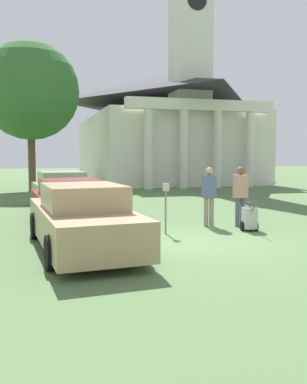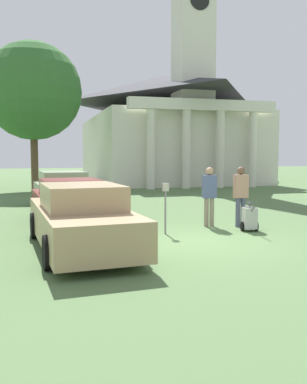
# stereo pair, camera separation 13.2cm
# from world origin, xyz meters

# --- Properties ---
(ground_plane) EXTENTS (120.00, 120.00, 0.00)m
(ground_plane) POSITION_xyz_m (0.00, 0.00, 0.00)
(ground_plane) COLOR #517042
(parked_car_tan) EXTENTS (2.34, 5.40, 1.52)m
(parked_car_tan) POSITION_xyz_m (-2.75, -0.14, 0.70)
(parked_car_tan) COLOR tan
(parked_car_tan) RESTS_ON ground_plane
(parked_car_maroon) EXTENTS (2.36, 4.82, 1.45)m
(parked_car_maroon) POSITION_xyz_m (-2.75, 3.31, 0.69)
(parked_car_maroon) COLOR maroon
(parked_car_maroon) RESTS_ON ground_plane
(parked_car_sage) EXTENTS (2.30, 5.14, 1.53)m
(parked_car_sage) POSITION_xyz_m (-2.75, 7.25, 0.71)
(parked_car_sage) COLOR gray
(parked_car_sage) RESTS_ON ground_plane
(parking_meter) EXTENTS (0.18, 0.09, 1.41)m
(parking_meter) POSITION_xyz_m (-0.30, 1.15, 0.98)
(parking_meter) COLOR slate
(parking_meter) RESTS_ON ground_plane
(person_worker) EXTENTS (0.45, 0.28, 1.81)m
(person_worker) POSITION_xyz_m (1.35, 2.00, 1.04)
(person_worker) COLOR gray
(person_worker) RESTS_ON ground_plane
(person_supervisor) EXTENTS (0.43, 0.24, 1.83)m
(person_supervisor) POSITION_xyz_m (2.25, 1.70, 1.05)
(person_supervisor) COLOR #515670
(person_supervisor) RESTS_ON ground_plane
(equipment_cart) EXTENTS (0.52, 1.00, 1.00)m
(equipment_cart) POSITION_xyz_m (2.15, 0.93, 0.39)
(equipment_cart) COLOR #B2B2AD
(equipment_cart) RESTS_ON ground_plane
(church) EXTENTS (12.03, 19.09, 21.90)m
(church) POSITION_xyz_m (6.77, 25.14, 4.79)
(church) COLOR silver
(church) RESTS_ON ground_plane
(shade_tree) EXTENTS (5.87, 5.87, 8.94)m
(shade_tree) POSITION_xyz_m (-3.85, 17.09, 5.99)
(shade_tree) COLOR brown
(shade_tree) RESTS_ON ground_plane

